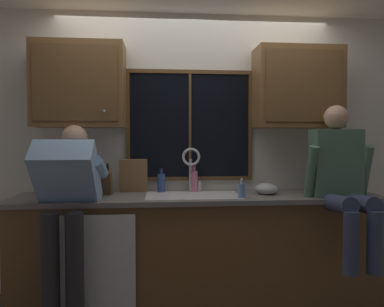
% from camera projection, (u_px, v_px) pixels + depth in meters
% --- Properties ---
extents(back_wall, '(5.44, 0.12, 2.55)m').
position_uv_depth(back_wall, '(194.00, 152.00, 3.52)').
color(back_wall, silver).
rests_on(back_wall, floor).
extents(window_glass, '(1.10, 0.02, 0.95)m').
position_uv_depth(window_glass, '(190.00, 125.00, 3.43)').
color(window_glass, black).
extents(window_frame_top, '(1.17, 0.02, 0.04)m').
position_uv_depth(window_frame_top, '(190.00, 72.00, 3.40)').
color(window_frame_top, brown).
extents(window_frame_bottom, '(1.17, 0.02, 0.04)m').
position_uv_depth(window_frame_bottom, '(190.00, 179.00, 3.44)').
color(window_frame_bottom, brown).
extents(window_frame_left, '(0.03, 0.02, 0.95)m').
position_uv_depth(window_frame_left, '(128.00, 125.00, 3.37)').
color(window_frame_left, brown).
extents(window_frame_right, '(0.03, 0.02, 0.95)m').
position_uv_depth(window_frame_right, '(250.00, 126.00, 3.48)').
color(window_frame_right, brown).
extents(window_mullion_center, '(0.02, 0.02, 0.95)m').
position_uv_depth(window_mullion_center, '(190.00, 125.00, 3.42)').
color(window_mullion_center, brown).
extents(lower_cabinet_run, '(3.04, 0.58, 0.88)m').
position_uv_depth(lower_cabinet_run, '(198.00, 250.00, 3.20)').
color(lower_cabinet_run, brown).
rests_on(lower_cabinet_run, floor).
extents(countertop, '(3.10, 0.62, 0.04)m').
position_uv_depth(countertop, '(198.00, 198.00, 3.16)').
color(countertop, slate).
rests_on(countertop, lower_cabinet_run).
extents(dishwasher_front, '(0.60, 0.02, 0.74)m').
position_uv_depth(dishwasher_front, '(96.00, 263.00, 2.81)').
color(dishwasher_front, white).
extents(upper_cabinet_left, '(0.76, 0.36, 0.72)m').
position_uv_depth(upper_cabinet_left, '(80.00, 85.00, 3.17)').
color(upper_cabinet_left, brown).
extents(upper_cabinet_right, '(0.76, 0.36, 0.72)m').
position_uv_depth(upper_cabinet_right, '(298.00, 88.00, 3.35)').
color(upper_cabinet_right, brown).
extents(sink, '(0.80, 0.46, 0.21)m').
position_uv_depth(sink, '(193.00, 207.00, 3.17)').
color(sink, silver).
rests_on(sink, lower_cabinet_run).
extents(faucet, '(0.18, 0.09, 0.40)m').
position_uv_depth(faucet, '(192.00, 164.00, 3.34)').
color(faucet, silver).
rests_on(faucet, countertop).
extents(person_standing, '(0.53, 0.71, 1.51)m').
position_uv_depth(person_standing, '(67.00, 200.00, 2.79)').
color(person_standing, '#262628').
rests_on(person_standing, floor).
extents(person_sitting_on_counter, '(0.54, 0.59, 1.26)m').
position_uv_depth(person_sitting_on_counter, '(341.00, 176.00, 3.00)').
color(person_sitting_on_counter, '#384260').
rests_on(person_sitting_on_counter, countertop).
extents(knife_block, '(0.12, 0.18, 0.32)m').
position_uv_depth(knife_block, '(104.00, 182.00, 3.18)').
color(knife_block, brown).
rests_on(knife_block, countertop).
extents(cutting_board, '(0.25, 0.08, 0.30)m').
position_uv_depth(cutting_board, '(134.00, 176.00, 3.33)').
color(cutting_board, '#997047').
rests_on(cutting_board, countertop).
extents(mixing_bowl, '(0.20, 0.20, 0.10)m').
position_uv_depth(mixing_bowl, '(267.00, 189.00, 3.23)').
color(mixing_bowl, '#B7B7BC').
rests_on(mixing_bowl, countertop).
extents(soap_dispenser, '(0.06, 0.07, 0.16)m').
position_uv_depth(soap_dispenser, '(242.00, 190.00, 3.02)').
color(soap_dispenser, '#668CCC').
rests_on(soap_dispenser, countertop).
extents(bottle_green_glass, '(0.06, 0.06, 0.25)m').
position_uv_depth(bottle_green_glass, '(194.00, 180.00, 3.38)').
color(bottle_green_glass, pink).
rests_on(bottle_green_glass, countertop).
extents(bottle_tall_clear, '(0.07, 0.07, 0.22)m').
position_uv_depth(bottle_tall_clear, '(161.00, 182.00, 3.35)').
color(bottle_tall_clear, '#334C8C').
rests_on(bottle_tall_clear, countertop).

